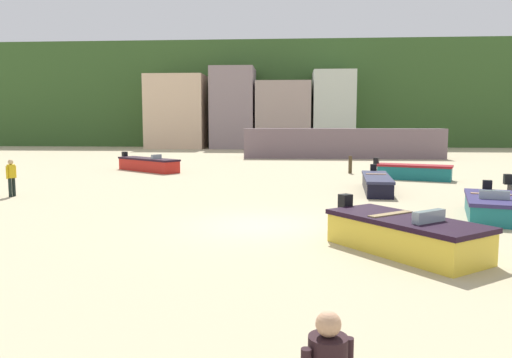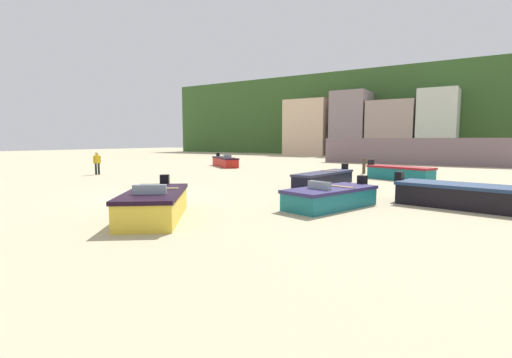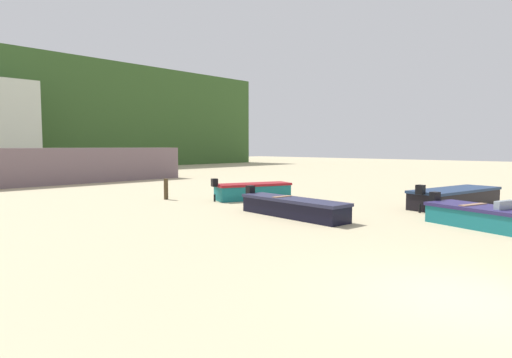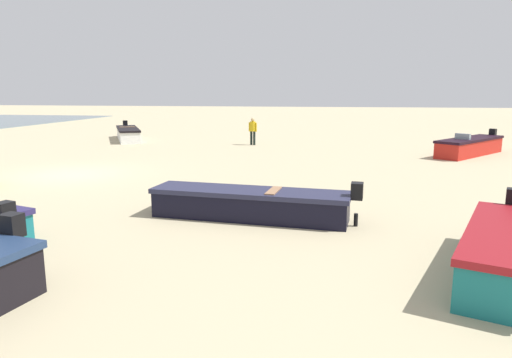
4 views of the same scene
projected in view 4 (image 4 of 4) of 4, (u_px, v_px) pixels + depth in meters
The scene contains 6 objects.
ground_plane at pixel (68, 175), 17.86m from camera, with size 160.00×160.00×0.00m, color tan.
boat_teal_3 at pixel (507, 252), 8.03m from camera, with size 4.31×2.68×1.17m.
boat_red_4 at pixel (470, 146), 23.28m from camera, with size 4.91×4.25×1.19m.
boat_black_5 at pixel (251, 204), 11.69m from camera, with size 1.69×5.34×1.06m.
boat_white_6 at pixel (128, 134), 30.48m from camera, with size 5.24×3.59×1.13m.
beach_walker_foreground at pixel (253, 129), 27.62m from camera, with size 0.42×0.53×1.62m.
Camera 4 is at (16.15, 10.05, 3.19)m, focal length 32.47 mm.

